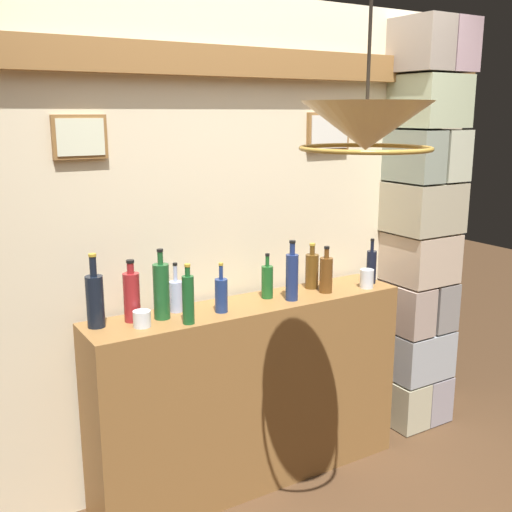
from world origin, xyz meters
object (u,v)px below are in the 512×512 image
(liquor_bottle_gin, at_px, (95,299))
(liquor_bottle_sherry, at_px, (161,290))
(liquor_bottle_rum, at_px, (267,281))
(liquor_bottle_port, at_px, (312,270))
(liquor_bottle_vermouth, at_px, (188,299))
(glass_tumbler_highball, at_px, (367,279))
(liquor_bottle_vodka, at_px, (132,296))
(pendant_lamp, at_px, (366,128))
(liquor_bottle_bourbon, at_px, (176,295))
(liquor_bottle_brandy, at_px, (292,276))
(glass_tumbler_rocks, at_px, (142,319))
(liquor_bottle_mezcal, at_px, (221,294))
(liquor_bottle_scotch, at_px, (371,266))
(liquor_bottle_rye, at_px, (326,274))

(liquor_bottle_gin, distance_m, liquor_bottle_sherry, 0.29)
(liquor_bottle_rum, bearing_deg, liquor_bottle_port, 5.10)
(liquor_bottle_vermouth, height_order, glass_tumbler_highball, liquor_bottle_vermouth)
(liquor_bottle_vodka, height_order, pendant_lamp, pendant_lamp)
(liquor_bottle_vermouth, bearing_deg, liquor_bottle_port, 12.06)
(liquor_bottle_port, height_order, liquor_bottle_vodka, liquor_bottle_vodka)
(liquor_bottle_vermouth, distance_m, liquor_bottle_vodka, 0.26)
(liquor_bottle_port, xyz_separation_m, glass_tumbler_highball, (0.25, -0.15, -0.05))
(liquor_bottle_bourbon, relative_size, liquor_bottle_vermouth, 0.87)
(liquor_bottle_rum, relative_size, liquor_bottle_sherry, 0.71)
(liquor_bottle_brandy, bearing_deg, glass_tumbler_highball, -3.51)
(liquor_bottle_gin, relative_size, liquor_bottle_port, 1.35)
(liquor_bottle_gin, height_order, liquor_bottle_rum, liquor_bottle_gin)
(liquor_bottle_vermouth, relative_size, glass_tumbler_rocks, 3.47)
(liquor_bottle_brandy, xyz_separation_m, glass_tumbler_highball, (0.47, -0.03, -0.07))
(liquor_bottle_mezcal, distance_m, liquor_bottle_vermouth, 0.22)
(liquor_bottle_port, xyz_separation_m, pendant_lamp, (-0.47, -0.92, 0.77))
(liquor_bottle_bourbon, height_order, liquor_bottle_sherry, liquor_bottle_sherry)
(liquor_bottle_vermouth, bearing_deg, liquor_bottle_brandy, 4.93)
(liquor_bottle_scotch, relative_size, glass_tumbler_highball, 2.47)
(liquor_bottle_mezcal, height_order, liquor_bottle_brandy, liquor_bottle_brandy)
(pendant_lamp, bearing_deg, liquor_bottle_vermouth, 113.91)
(liquor_bottle_vodka, bearing_deg, pendant_lamp, -59.69)
(liquor_bottle_vodka, bearing_deg, liquor_bottle_scotch, -3.52)
(liquor_bottle_scotch, distance_m, liquor_bottle_vodka, 1.35)
(liquor_bottle_vermouth, relative_size, pendant_lamp, 0.52)
(liquor_bottle_vodka, relative_size, pendant_lamp, 0.54)
(liquor_bottle_vermouth, relative_size, liquor_bottle_sherry, 0.84)
(liquor_bottle_port, bearing_deg, liquor_bottle_bourbon, 179.07)
(liquor_bottle_rye, xyz_separation_m, liquor_bottle_gin, (-1.18, 0.10, 0.03))
(liquor_bottle_bourbon, distance_m, liquor_bottle_gin, 0.39)
(liquor_bottle_rum, xyz_separation_m, pendant_lamp, (-0.18, -0.89, 0.78))
(liquor_bottle_gin, xyz_separation_m, glass_tumbler_rocks, (0.17, -0.10, -0.09))
(liquor_bottle_rye, distance_m, liquor_bottle_rum, 0.32)
(liquor_bottle_brandy, height_order, liquor_bottle_vodka, liquor_bottle_brandy)
(liquor_bottle_gin, relative_size, liquor_bottle_rum, 1.43)
(liquor_bottle_bourbon, xyz_separation_m, pendant_lamp, (0.31, -0.93, 0.79))
(liquor_bottle_scotch, bearing_deg, pendant_lamp, -134.38)
(pendant_lamp, bearing_deg, liquor_bottle_brandy, 71.90)
(liquor_bottle_port, distance_m, glass_tumbler_rocks, 1.01)
(glass_tumbler_rocks, bearing_deg, liquor_bottle_bourbon, 28.04)
(liquor_bottle_gin, xyz_separation_m, liquor_bottle_vermouth, (0.36, -0.17, -0.01))
(liquor_bottle_rye, relative_size, liquor_bottle_scotch, 0.99)
(liquor_bottle_bourbon, xyz_separation_m, liquor_bottle_mezcal, (0.18, -0.12, 0.01))
(liquor_bottle_vermouth, xyz_separation_m, liquor_bottle_sherry, (-0.07, 0.13, 0.02))
(liquor_bottle_bourbon, bearing_deg, pendant_lamp, -71.71)
(liquor_bottle_port, bearing_deg, pendant_lamp, -117.28)
(liquor_bottle_mezcal, height_order, glass_tumbler_rocks, liquor_bottle_mezcal)
(liquor_bottle_rum, height_order, liquor_bottle_scotch, liquor_bottle_scotch)
(liquor_bottle_scotch, distance_m, liquor_bottle_brandy, 0.55)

